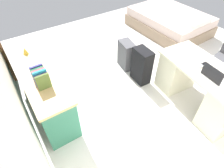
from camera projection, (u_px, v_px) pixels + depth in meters
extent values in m
plane|color=silver|center=(149.00, 72.00, 3.81)|extent=(5.76, 5.76, 0.00)
cube|color=beige|center=(207.00, 70.00, 2.72)|extent=(1.50, 0.80, 0.04)
cube|color=beige|center=(178.00, 71.00, 3.29)|extent=(0.46, 0.63, 0.70)
cylinder|color=black|center=(217.00, 81.00, 3.58)|extent=(0.52, 0.52, 0.04)
cylinder|color=black|center=(221.00, 74.00, 3.44)|extent=(0.06, 0.06, 0.42)
cube|color=#2D7056|center=(42.00, 89.00, 2.97)|extent=(1.76, 0.44, 0.70)
cube|color=tan|center=(36.00, 71.00, 2.71)|extent=(1.80, 0.48, 0.04)
cube|color=#275F49|center=(67.00, 105.00, 2.93)|extent=(0.67, 0.01, 0.24)
cube|color=#275F49|center=(49.00, 77.00, 3.40)|extent=(0.67, 0.01, 0.24)
cube|color=gray|center=(168.00, 25.00, 4.96)|extent=(1.94, 1.46, 0.28)
cube|color=beige|center=(170.00, 16.00, 4.79)|extent=(1.88, 1.40, 0.20)
cube|color=white|center=(194.00, 20.00, 4.30)|extent=(0.50, 0.69, 0.10)
cube|color=black|center=(142.00, 66.00, 3.41)|extent=(0.37, 0.24, 0.66)
cube|color=#4C4C51|center=(126.00, 55.00, 3.74)|extent=(0.39, 0.27, 0.56)
cube|color=#B7B7BC|center=(215.00, 77.00, 2.57)|extent=(0.33, 0.25, 0.02)
cube|color=black|center=(212.00, 74.00, 2.46)|extent=(0.31, 0.04, 0.19)
ellipsoid|color=white|center=(201.00, 66.00, 2.73)|extent=(0.07, 0.11, 0.03)
cube|color=black|center=(204.00, 65.00, 2.78)|extent=(0.07, 0.14, 0.01)
cube|color=#526930|center=(44.00, 82.00, 2.35)|extent=(0.03, 0.17, 0.22)
cube|color=#561B79|center=(43.00, 81.00, 2.38)|extent=(0.04, 0.17, 0.19)
cube|color=teal|center=(41.00, 78.00, 2.40)|extent=(0.03, 0.17, 0.23)
cube|color=#3856BC|center=(41.00, 77.00, 2.43)|extent=(0.03, 0.17, 0.20)
cube|color=#974B52|center=(40.00, 76.00, 2.46)|extent=(0.04, 0.17, 0.20)
cube|color=#1F623F|center=(39.00, 74.00, 2.48)|extent=(0.03, 0.17, 0.19)
cube|color=#3A3C86|center=(38.00, 72.00, 2.50)|extent=(0.03, 0.17, 0.21)
cone|color=gold|center=(25.00, 51.00, 2.94)|extent=(0.08, 0.08, 0.11)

